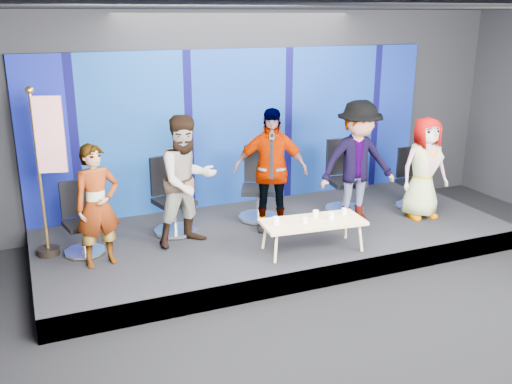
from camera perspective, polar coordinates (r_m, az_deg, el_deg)
ground at (r=6.88m, az=10.79°, el=-12.91°), size 10.00×10.00×0.00m
room_walls at (r=6.04m, az=12.09°, el=7.42°), size 10.02×8.02×3.51m
riser at (r=8.78m, az=1.88°, el=-4.60°), size 7.00×3.00×0.30m
backdrop at (r=9.65m, az=-1.64°, el=6.43°), size 7.00×0.08×2.60m
chair_a at (r=8.11m, az=-17.01°, el=-3.68°), size 0.65×0.65×0.99m
panelist_a at (r=7.53m, az=-15.58°, el=-1.33°), size 0.65×0.49×1.60m
chair_b at (r=8.55m, az=-8.34°, el=-1.63°), size 0.77×0.77×1.14m
panelist_b at (r=7.95m, az=-6.89°, el=1.10°), size 1.03×0.88×1.85m
chair_c at (r=9.04m, az=0.26°, el=-0.38°), size 0.86×0.86×1.15m
panelist_c at (r=8.43m, az=1.45°, el=2.21°), size 1.18×0.87×1.86m
chair_d at (r=9.51m, az=8.80°, el=0.40°), size 0.73×0.73×1.18m
panelist_d at (r=8.90m, az=10.14°, el=2.94°), size 1.30×0.83×1.91m
chair_e at (r=9.95m, az=15.33°, el=0.39°), size 0.60×0.60×1.00m
panelist_e at (r=9.37m, az=16.47°, el=2.31°), size 0.83×0.57×1.62m
coffee_table at (r=7.85m, az=5.70°, el=-3.10°), size 1.46×0.72×0.43m
mug_a at (r=7.66m, az=2.04°, el=-2.87°), size 0.08×0.08×0.10m
mug_b at (r=7.73m, az=4.93°, el=-2.80°), size 0.07×0.07×0.09m
mug_c at (r=7.95m, az=6.00°, el=-2.19°), size 0.08×0.08×0.10m
mug_d at (r=7.89m, az=7.55°, el=-2.41°), size 0.08×0.08×0.10m
mug_e at (r=8.13m, az=8.83°, el=-1.92°), size 0.07×0.07×0.09m
flag_stand at (r=7.90m, az=-20.11°, el=2.19°), size 0.51×0.30×2.28m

